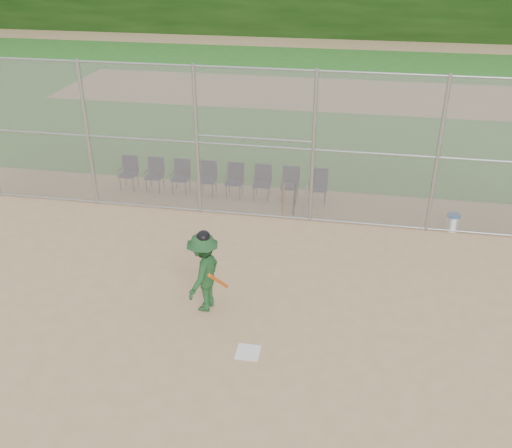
% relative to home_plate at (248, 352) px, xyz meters
% --- Properties ---
extents(ground, '(100.00, 100.00, 0.00)m').
position_rel_home_plate_xyz_m(ground, '(-0.38, 0.47, -0.01)').
color(ground, tan).
rests_on(ground, ground).
extents(grass_strip, '(100.00, 100.00, 0.00)m').
position_rel_home_plate_xyz_m(grass_strip, '(-0.38, 18.47, -0.00)').
color(grass_strip, '#26671F').
rests_on(grass_strip, ground).
extents(dirt_patch_far, '(24.00, 24.00, 0.00)m').
position_rel_home_plate_xyz_m(dirt_patch_far, '(-0.38, 18.47, -0.00)').
color(dirt_patch_far, tan).
rests_on(dirt_patch_far, ground).
extents(backstop_fence, '(16.09, 0.09, 4.00)m').
position_rel_home_plate_xyz_m(backstop_fence, '(-0.38, 5.47, 2.06)').
color(backstop_fence, gray).
rests_on(backstop_fence, ground).
extents(home_plate, '(0.44, 0.44, 0.02)m').
position_rel_home_plate_xyz_m(home_plate, '(0.00, 0.00, 0.00)').
color(home_plate, white).
rests_on(home_plate, ground).
extents(batter_at_plate, '(0.94, 1.32, 1.79)m').
position_rel_home_plate_xyz_m(batter_at_plate, '(-1.13, 1.22, 0.85)').
color(batter_at_plate, '#1D4A23').
rests_on(batter_at_plate, ground).
extents(water_cooler, '(0.35, 0.35, 0.44)m').
position_rel_home_plate_xyz_m(water_cooler, '(4.26, 5.62, 0.21)').
color(water_cooler, white).
rests_on(water_cooler, ground).
extents(spare_bats, '(0.66, 0.35, 0.83)m').
position_rel_home_plate_xyz_m(spare_bats, '(0.15, 5.85, 0.40)').
color(spare_bats, '#D84C14').
rests_on(spare_bats, ground).
extents(chair_0, '(0.54, 0.52, 0.96)m').
position_rel_home_plate_xyz_m(chair_0, '(-4.87, 6.62, 0.47)').
color(chair_0, '#110F37').
rests_on(chair_0, ground).
extents(chair_1, '(0.54, 0.52, 0.96)m').
position_rel_home_plate_xyz_m(chair_1, '(-4.07, 6.62, 0.47)').
color(chair_1, '#110F37').
rests_on(chair_1, ground).
extents(chair_2, '(0.54, 0.52, 0.96)m').
position_rel_home_plate_xyz_m(chair_2, '(-3.27, 6.62, 0.47)').
color(chair_2, '#110F37').
rests_on(chair_2, ground).
extents(chair_3, '(0.54, 0.52, 0.96)m').
position_rel_home_plate_xyz_m(chair_3, '(-2.47, 6.62, 0.47)').
color(chair_3, '#110F37').
rests_on(chair_3, ground).
extents(chair_4, '(0.54, 0.52, 0.96)m').
position_rel_home_plate_xyz_m(chair_4, '(-1.67, 6.62, 0.47)').
color(chair_4, '#110F37').
rests_on(chair_4, ground).
extents(chair_5, '(0.54, 0.52, 0.96)m').
position_rel_home_plate_xyz_m(chair_5, '(-0.87, 6.62, 0.47)').
color(chair_5, '#110F37').
rests_on(chair_5, ground).
extents(chair_6, '(0.54, 0.52, 0.96)m').
position_rel_home_plate_xyz_m(chair_6, '(-0.07, 6.62, 0.47)').
color(chair_6, '#110F37').
rests_on(chair_6, ground).
extents(chair_7, '(0.54, 0.52, 0.96)m').
position_rel_home_plate_xyz_m(chair_7, '(0.73, 6.62, 0.47)').
color(chair_7, '#110F37').
rests_on(chair_7, ground).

